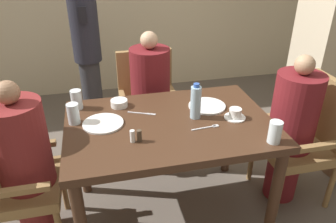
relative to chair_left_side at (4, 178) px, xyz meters
The scene contains 21 objects.
ground_plane 1.15m from the chair_left_side, ahead, with size 16.00×16.00×0.00m, color #60564C.
dining_table 1.04m from the chair_left_side, ahead, with size 1.30×0.88×0.78m.
chair_left_side is the anchor object (origin of this frame).
diner_in_left_chair 0.16m from the chair_left_side, ahead, with size 0.32×0.32×1.14m.
chair_far_side 1.32m from the chair_left_side, 38.54° to the left, with size 0.49×0.49×0.94m.
diner_in_far_chair 1.24m from the chair_left_side, 33.44° to the left, with size 0.32×0.32×1.18m.
chair_right_side 2.06m from the chair_left_side, ahead, with size 0.49×0.49×0.94m.
diner_in_right_chair 1.93m from the chair_left_side, ahead, with size 0.32×0.32×1.15m.
standing_host 1.56m from the chair_left_side, 68.78° to the left, with size 0.27×0.30×1.56m.
plate_main_left 0.68m from the chair_left_side, ahead, with size 0.25×0.25×0.01m.
plate_main_right 1.36m from the chair_left_side, ahead, with size 0.25×0.25×0.01m.
teacup_with_saucer 1.48m from the chair_left_side, ahead, with size 0.14×0.14×0.07m.
bowl_small 0.85m from the chair_left_side, 20.93° to the left, with size 0.12×0.12×0.05m.
water_bottle 1.26m from the chair_left_side, ahead, with size 0.07×0.07×0.24m.
glass_tall_near 1.63m from the chair_left_side, 12.91° to the right, with size 0.07×0.07×0.13m.
glass_tall_mid 0.65m from the chair_left_side, 34.45° to the left, with size 0.07×0.07×0.13m.
glass_tall_far 0.57m from the chair_left_side, 14.99° to the left, with size 0.07×0.07×0.13m.
salt_shaker 0.85m from the chair_left_side, 12.69° to the right, with size 0.03×0.03×0.08m.
pepper_shaker 0.88m from the chair_left_side, 12.09° to the right, with size 0.03×0.03×0.07m.
fork_beside_plate 1.28m from the chair_left_side, ahead, with size 0.18×0.03×0.00m.
knife_beside_plate 0.93m from the chair_left_side, ahead, with size 0.18×0.09×0.00m.
Camera 1 is at (-0.41, -1.74, 1.82)m, focal length 35.00 mm.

